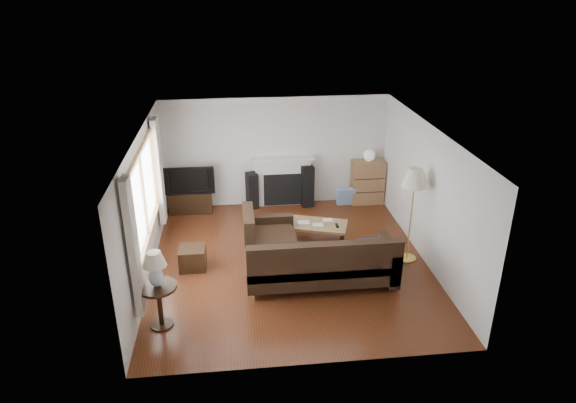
{
  "coord_description": "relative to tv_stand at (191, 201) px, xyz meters",
  "views": [
    {
      "loc": [
        -0.96,
        -8.21,
        4.87
      ],
      "look_at": [
        0.0,
        0.3,
        1.1
      ],
      "focal_mm": 32.0,
      "sensor_mm": 36.0,
      "label": 1
    }
  ],
  "objects": [
    {
      "name": "bookshelf",
      "position": [
        4.05,
        0.03,
        0.28
      ],
      "size": [
        0.74,
        0.35,
        1.02
      ],
      "primitive_type": "cube",
      "color": "olive",
      "rests_on": "ground"
    },
    {
      "name": "speaker_right",
      "position": [
        2.64,
        0.04,
        0.25
      ],
      "size": [
        0.31,
        0.36,
        0.96
      ],
      "primitive_type": "cube",
      "rotation": [
        0.0,
        0.0,
        0.15
      ],
      "color": "black",
      "rests_on": "ground"
    },
    {
      "name": "coffee_table",
      "position": [
        2.57,
        -1.84,
        -0.01
      ],
      "size": [
        1.28,
        0.94,
        0.45
      ],
      "primitive_type": "cube",
      "rotation": [
        0.0,
        0.0,
        -0.31
      ],
      "color": "olive",
      "rests_on": "ground"
    },
    {
      "name": "curtain_near",
      "position": [
        -0.44,
        -4.22,
        1.16
      ],
      "size": [
        0.1,
        0.35,
        2.1
      ],
      "primitive_type": "cube",
      "color": "beige",
      "rests_on": "room"
    },
    {
      "name": "floor_lamp",
      "position": [
        4.15,
        -2.63,
        0.67
      ],
      "size": [
        0.55,
        0.55,
        1.8
      ],
      "primitive_type": "cube",
      "rotation": [
        0.0,
        0.0,
        -0.22
      ],
      "color": "gold",
      "rests_on": "ground"
    },
    {
      "name": "globe_lamp",
      "position": [
        4.05,
        0.03,
        0.92
      ],
      "size": [
        0.27,
        0.27,
        0.27
      ],
      "primitive_type": "sphere",
      "color": "white",
      "rests_on": "bookshelf"
    },
    {
      "name": "sectional_sofa",
      "position": [
        2.4,
        -3.23,
        0.21
      ],
      "size": [
        2.77,
        2.02,
        0.89
      ],
      "primitive_type": "cube",
      "color": "black",
      "rests_on": "ground"
    },
    {
      "name": "table_lamp",
      "position": [
        -0.19,
        -4.15,
        0.75
      ],
      "size": [
        0.34,
        0.34,
        0.55
      ],
      "primitive_type": "cube",
      "color": "silver",
      "rests_on": "side_table"
    },
    {
      "name": "speaker_left",
      "position": [
        1.39,
        0.05,
        0.18
      ],
      "size": [
        0.3,
        0.33,
        0.83
      ],
      "primitive_type": "cube",
      "rotation": [
        0.0,
        0.0,
        0.26
      ],
      "color": "black",
      "rests_on": "ground"
    },
    {
      "name": "television",
      "position": [
        0.03,
        0.0,
        0.55
      ],
      "size": [
        1.08,
        0.14,
        0.62
      ],
      "primitive_type": "imported",
      "color": "black",
      "rests_on": "tv_stand"
    },
    {
      "name": "room",
      "position": [
        1.96,
        -2.5,
        1.01
      ],
      "size": [
        5.1,
        5.6,
        2.54
      ],
      "color": "#502511",
      "rests_on": "ground"
    },
    {
      "name": "tv_stand",
      "position": [
        0.0,
        0.0,
        0.0
      ],
      "size": [
        0.94,
        0.42,
        0.47
      ],
      "primitive_type": "cube",
      "color": "black",
      "rests_on": "ground"
    },
    {
      "name": "fireplace",
      "position": [
        2.11,
        0.14,
        0.34
      ],
      "size": [
        1.4,
        0.26,
        1.15
      ],
      "primitive_type": "cube",
      "color": "white",
      "rests_on": "room"
    },
    {
      "name": "window",
      "position": [
        -0.49,
        -2.7,
        1.31
      ],
      "size": [
        0.12,
        2.74,
        1.54
      ],
      "primitive_type": "cube",
      "color": "brown",
      "rests_on": "room"
    },
    {
      "name": "footstool",
      "position": [
        0.18,
        -2.49,
        -0.04
      ],
      "size": [
        0.48,
        0.48,
        0.4
      ],
      "primitive_type": "cube",
      "rotation": [
        0.0,
        0.0,
        -0.01
      ],
      "color": "black",
      "rests_on": "ground"
    },
    {
      "name": "curtain_far",
      "position": [
        -0.44,
        -1.18,
        1.16
      ],
      "size": [
        0.1,
        0.35,
        2.1
      ],
      "primitive_type": "cube",
      "color": "beige",
      "rests_on": "room"
    },
    {
      "name": "side_table",
      "position": [
        -0.19,
        -4.15,
        0.12
      ],
      "size": [
        0.57,
        0.57,
        0.71
      ],
      "primitive_type": "cube",
      "color": "black",
      "rests_on": "ground"
    }
  ]
}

